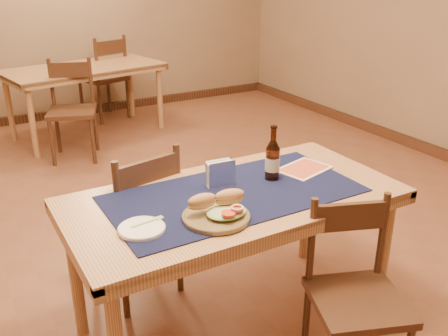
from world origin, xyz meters
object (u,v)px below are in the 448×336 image
chair_main_far (136,220)px  chair_main_near (355,292)px  main_table (234,210)px  back_table (84,74)px  sandwich_plate (218,212)px  beer_bottle (273,160)px  napkin_holder (220,174)px

chair_main_far → chair_main_near: bearing=-59.3°
chair_main_near → main_table: bearing=117.3°
back_table → chair_main_far: bearing=-100.4°
sandwich_plate → beer_bottle: (0.44, 0.23, 0.07)m
napkin_holder → main_table: bearing=-82.8°
chair_main_near → chair_main_far: bearing=120.7°
sandwich_plate → napkin_holder: (0.17, 0.29, 0.03)m
chair_main_far → napkin_holder: (0.32, -0.38, 0.35)m
chair_main_near → sandwich_plate: bearing=141.4°
back_table → chair_main_far: 3.03m
main_table → beer_bottle: beer_bottle is taller
chair_main_far → beer_bottle: size_ratio=3.25×
beer_bottle → chair_main_near: bearing=-86.9°
main_table → sandwich_plate: (-0.19, -0.18, 0.12)m
beer_bottle → back_table: bearing=90.6°
chair_main_far → chair_main_near: size_ratio=1.08×
chair_main_far → sandwich_plate: 0.75m
back_table → chair_main_far: chair_main_far is taller
main_table → sandwich_plate: size_ratio=5.42×
chair_main_far → chair_main_near: chair_main_far is taller
chair_main_far → sandwich_plate: bearing=-77.8°
back_table → beer_bottle: 3.41m
main_table → sandwich_plate: 0.28m
sandwich_plate → beer_bottle: beer_bottle is taller
back_table → napkin_holder: napkin_holder is taller
beer_bottle → napkin_holder: 0.28m
main_table → chair_main_far: chair_main_far is taller
napkin_holder → back_table: bearing=86.1°
chair_main_far → napkin_holder: bearing=-49.9°
chair_main_far → sandwich_plate: size_ratio=3.08×
beer_bottle → napkin_holder: size_ratio=1.82×
main_table → napkin_holder: napkin_holder is taller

